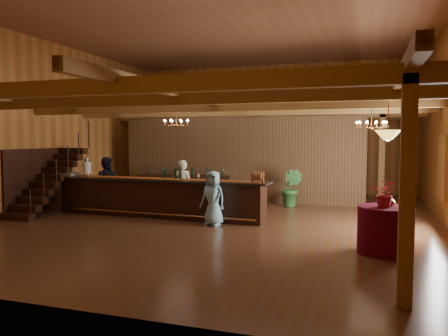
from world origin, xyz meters
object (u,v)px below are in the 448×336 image
(beverage_dispenser, at_px, (87,167))
(floor_plant, at_px, (291,188))
(pendant_lamp, at_px, (388,135))
(guest, at_px, (213,198))
(bartender, at_px, (183,187))
(raffle_drum, at_px, (258,176))
(tasting_bar, at_px, (158,197))
(chandelier_left, at_px, (176,122))
(staff_second, at_px, (106,183))
(round_table, at_px, (385,230))
(backbar_shelf, at_px, (185,188))
(chandelier_right, at_px, (371,124))

(beverage_dispenser, relative_size, floor_plant, 0.46)
(pendant_lamp, distance_m, guest, 4.86)
(pendant_lamp, height_order, guest, pendant_lamp)
(floor_plant, bearing_deg, bartender, -140.75)
(pendant_lamp, bearing_deg, raffle_drum, 146.04)
(tasting_bar, relative_size, chandelier_left, 8.52)
(staff_second, relative_size, guest, 1.17)
(raffle_drum, bearing_deg, floor_plant, 82.85)
(pendant_lamp, bearing_deg, staff_second, 160.60)
(beverage_dispenser, height_order, chandelier_left, chandelier_left)
(chandelier_left, height_order, pendant_lamp, same)
(chandelier_left, bearing_deg, guest, -40.93)
(round_table, bearing_deg, floor_plant, 117.48)
(round_table, xyz_separation_m, staff_second, (-8.49, 2.99, 0.38))
(backbar_shelf, relative_size, round_table, 3.06)
(chandelier_right, bearing_deg, pendant_lamp, -85.17)
(chandelier_right, relative_size, floor_plant, 0.62)
(guest, xyz_separation_m, floor_plant, (1.49, 3.76, -0.08))
(guest, relative_size, floor_plant, 1.13)
(beverage_dispenser, relative_size, backbar_shelf, 0.18)
(bartender, bearing_deg, backbar_shelf, -80.83)
(guest, distance_m, floor_plant, 4.05)
(staff_second, bearing_deg, chandelier_left, 163.35)
(raffle_drum, xyz_separation_m, bartender, (-2.55, 0.79, -0.47))
(guest, height_order, floor_plant, guest)
(floor_plant, bearing_deg, tasting_bar, -138.71)
(round_table, xyz_separation_m, bartender, (-5.74, 2.93, 0.36))
(backbar_shelf, bearing_deg, round_table, -47.50)
(raffle_drum, xyz_separation_m, pendant_lamp, (3.18, -2.14, 1.09))
(round_table, relative_size, floor_plant, 0.85)
(guest, bearing_deg, chandelier_left, 149.49)
(guest, bearing_deg, chandelier_right, 33.70)
(pendant_lamp, bearing_deg, chandelier_left, 152.79)
(tasting_bar, height_order, chandelier_left, chandelier_left)
(round_table, distance_m, staff_second, 9.01)
(backbar_shelf, bearing_deg, pendant_lamp, -47.50)
(tasting_bar, xyz_separation_m, floor_plant, (3.47, 3.05, 0.07))
(tasting_bar, bearing_deg, chandelier_right, 11.46)
(raffle_drum, bearing_deg, beverage_dispenser, 177.03)
(pendant_lamp, bearing_deg, tasting_bar, 159.83)
(chandelier_right, bearing_deg, guest, -156.71)
(pendant_lamp, bearing_deg, floor_plant, 117.48)
(backbar_shelf, relative_size, bartender, 2.02)
(raffle_drum, xyz_separation_m, round_table, (3.18, -2.14, -0.83))
(round_table, xyz_separation_m, pendant_lamp, (0.00, -0.00, 1.93))
(chandelier_right, distance_m, staff_second, 8.42)
(beverage_dispenser, height_order, chandelier_right, chandelier_right)
(tasting_bar, distance_m, backbar_shelf, 3.37)
(round_table, bearing_deg, tasting_bar, 159.83)
(floor_plant, bearing_deg, staff_second, -157.54)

